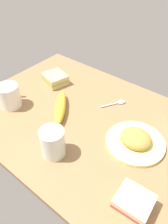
# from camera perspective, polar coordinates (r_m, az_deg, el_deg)

# --- Properties ---
(tabletop) EXTENTS (0.90, 0.64, 0.02)m
(tabletop) POSITION_cam_1_polar(r_m,az_deg,el_deg) (0.84, -0.00, -2.07)
(tabletop) COLOR #936D47
(tabletop) RESTS_ON ground
(plate_of_food) EXTENTS (0.20, 0.20, 0.05)m
(plate_of_food) POSITION_cam_1_polar(r_m,az_deg,el_deg) (0.75, 13.27, -7.22)
(plate_of_food) COLOR #EAE58C
(plate_of_food) RESTS_ON tabletop
(coffee_mug_black) EXTENTS (0.10, 0.10, 0.09)m
(coffee_mug_black) POSITION_cam_1_polar(r_m,az_deg,el_deg) (0.90, -18.89, 4.02)
(coffee_mug_black) COLOR white
(coffee_mug_black) RESTS_ON tabletop
(sandwich_main) EXTENTS (0.12, 0.11, 0.04)m
(sandwich_main) POSITION_cam_1_polar(r_m,az_deg,el_deg) (1.01, -7.49, 8.57)
(sandwich_main) COLOR #DBB77A
(sandwich_main) RESTS_ON tabletop
(sandwich_side) EXTENTS (0.10, 0.09, 0.04)m
(sandwich_side) POSITION_cam_1_polar(r_m,az_deg,el_deg) (0.62, 12.78, -22.01)
(sandwich_side) COLOR beige
(sandwich_side) RESTS_ON tabletop
(glass_of_milk) EXTENTS (0.08, 0.08, 0.10)m
(glass_of_milk) POSITION_cam_1_polar(r_m,az_deg,el_deg) (0.69, -8.06, -8.21)
(glass_of_milk) COLOR silver
(glass_of_milk) RESTS_ON tabletop
(banana) EXTENTS (0.15, 0.18, 0.04)m
(banana) POSITION_cam_1_polar(r_m,az_deg,el_deg) (0.85, -6.23, 1.22)
(banana) COLOR yellow
(banana) RESTS_ON tabletop
(spoon) EXTENTS (0.07, 0.10, 0.01)m
(spoon) POSITION_cam_1_polar(r_m,az_deg,el_deg) (0.90, 8.64, 2.34)
(spoon) COLOR silver
(spoon) RESTS_ON tabletop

